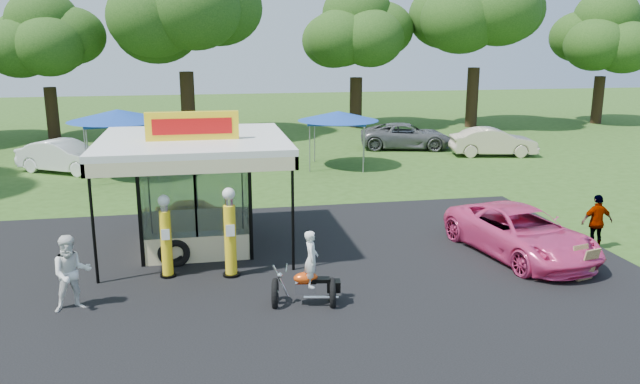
# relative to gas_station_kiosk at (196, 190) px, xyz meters

# --- Properties ---
(ground) EXTENTS (120.00, 120.00, 0.00)m
(ground) POSITION_rel_gas_station_kiosk_xyz_m (2.00, -4.99, -1.78)
(ground) COLOR #2C4B17
(ground) RESTS_ON ground
(asphalt_apron) EXTENTS (20.00, 14.00, 0.04)m
(asphalt_apron) POSITION_rel_gas_station_kiosk_xyz_m (2.00, -2.99, -1.76)
(asphalt_apron) COLOR black
(asphalt_apron) RESTS_ON ground
(gas_station_kiosk) EXTENTS (5.40, 5.40, 4.18)m
(gas_station_kiosk) POSITION_rel_gas_station_kiosk_xyz_m (0.00, 0.00, 0.00)
(gas_station_kiosk) COLOR white
(gas_station_kiosk) RESTS_ON ground
(gas_pump_left) EXTENTS (0.42, 0.42, 2.27)m
(gas_pump_left) POSITION_rel_gas_station_kiosk_xyz_m (-0.79, -2.40, -0.69)
(gas_pump_left) COLOR black
(gas_pump_left) RESTS_ON ground
(gas_pump_right) EXTENTS (0.46, 0.46, 2.45)m
(gas_pump_right) POSITION_rel_gas_station_kiosk_xyz_m (0.86, -2.67, -0.61)
(gas_pump_right) COLOR black
(gas_pump_right) RESTS_ON ground
(motorcycle) EXTENTS (1.68, 1.00, 1.93)m
(motorcycle) POSITION_rel_gas_station_kiosk_xyz_m (2.58, -4.87, -1.03)
(motorcycle) COLOR black
(motorcycle) RESTS_ON ground
(spare_tires) EXTENTS (0.95, 0.62, 0.79)m
(spare_tires) POSITION_rel_gas_station_kiosk_xyz_m (-0.66, -1.52, -1.40)
(spare_tires) COLOR black
(spare_tires) RESTS_ON ground
(a_frame_sign) EXTENTS (0.56, 0.59, 0.93)m
(a_frame_sign) POSITION_rel_gas_station_kiosk_xyz_m (9.92, -4.69, -1.31)
(a_frame_sign) COLOR #593819
(a_frame_sign) RESTS_ON ground
(kiosk_car) EXTENTS (2.82, 1.13, 0.96)m
(kiosk_car) POSITION_rel_gas_station_kiosk_xyz_m (-0.00, 2.21, -1.30)
(kiosk_car) COLOR yellow
(kiosk_car) RESTS_ON ground
(pink_sedan) EXTENTS (3.21, 5.44, 1.42)m
(pink_sedan) POSITION_rel_gas_station_kiosk_xyz_m (9.22, -2.56, -1.07)
(pink_sedan) COLOR #E93F82
(pink_sedan) RESTS_ON ground
(spectator_west) EXTENTS (1.04, 0.90, 1.83)m
(spectator_west) POSITION_rel_gas_station_kiosk_xyz_m (-2.85, -4.08, -0.87)
(spectator_west) COLOR white
(spectator_west) RESTS_ON ground
(spectator_east_b) EXTENTS (1.00, 0.44, 1.68)m
(spectator_east_b) POSITION_rel_gas_station_kiosk_xyz_m (11.78, -2.39, -0.94)
(spectator_east_b) COLOR gray
(spectator_east_b) RESTS_ON ground
(bg_car_a) EXTENTS (4.78, 3.75, 1.52)m
(bg_car_a) POSITION_rel_gas_station_kiosk_xyz_m (-6.19, 12.43, -1.02)
(bg_car_a) COLOR white
(bg_car_a) RESTS_ON ground
(bg_car_b) EXTENTS (5.66, 3.16, 1.55)m
(bg_car_b) POSITION_rel_gas_station_kiosk_xyz_m (-0.19, 14.11, -1.01)
(bg_car_b) COLOR #9D0F0C
(bg_car_b) RESTS_ON ground
(bg_car_d) EXTENTS (5.69, 3.62, 1.46)m
(bg_car_d) POSITION_rel_gas_station_kiosk_xyz_m (11.85, 15.68, -1.05)
(bg_car_d) COLOR #575859
(bg_car_d) RESTS_ON ground
(bg_car_e) EXTENTS (4.77, 2.40, 1.50)m
(bg_car_e) POSITION_rel_gas_station_kiosk_xyz_m (15.76, 12.64, -1.03)
(bg_car_e) COLOR beige
(bg_car_e) RESTS_ON ground
(tent_west) EXTENTS (4.43, 4.43, 3.10)m
(tent_west) POSITION_rel_gas_station_kiosk_xyz_m (-3.45, 10.89, 1.02)
(tent_west) COLOR gray
(tent_west) RESTS_ON ground
(tent_east) EXTENTS (3.96, 3.96, 2.77)m
(tent_east) POSITION_rel_gas_station_kiosk_xyz_m (6.82, 11.22, 0.72)
(tent_east) COLOR gray
(tent_east) RESTS_ON ground
(oak_far_b) EXTENTS (7.50, 7.50, 8.95)m
(oak_far_b) POSITION_rel_gas_station_kiosk_xyz_m (-9.00, 23.60, 3.93)
(oak_far_b) COLOR black
(oak_far_b) RESTS_ON ground
(oak_far_c) EXTENTS (10.01, 10.01, 11.79)m
(oak_far_c) POSITION_rel_gas_station_kiosk_xyz_m (-0.53, 22.43, 5.70)
(oak_far_c) COLOR black
(oak_far_c) RESTS_ON ground
(oak_far_d) EXTENTS (8.22, 8.22, 9.78)m
(oak_far_d) POSITION_rel_gas_station_kiosk_xyz_m (11.20, 25.15, 4.45)
(oak_far_d) COLOR black
(oak_far_d) RESTS_ON ground
(oak_far_e) EXTENTS (9.83, 9.83, 11.70)m
(oak_far_e) POSITION_rel_gas_station_kiosk_xyz_m (19.40, 23.64, 5.68)
(oak_far_e) COLOR black
(oak_far_e) RESTS_ON ground
(oak_far_f) EXTENTS (7.88, 7.88, 9.50)m
(oak_far_f) POSITION_rel_gas_station_kiosk_xyz_m (29.47, 23.70, 4.31)
(oak_far_f) COLOR black
(oak_far_f) RESTS_ON ground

